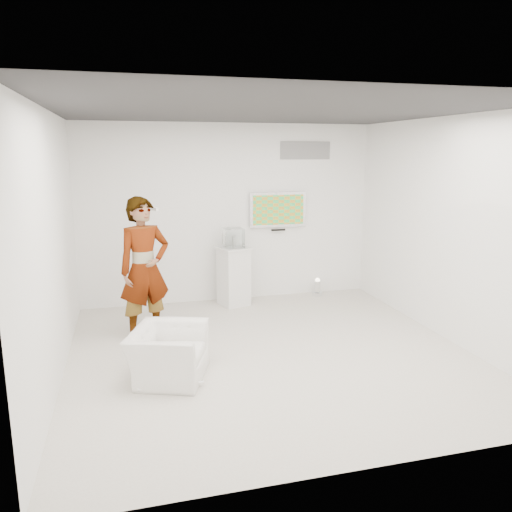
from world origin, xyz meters
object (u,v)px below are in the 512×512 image
floor_uplight (317,287)px  pedestal (234,276)px  armchair (168,354)px  tv (278,210)px  person (145,269)px

floor_uplight → pedestal: bearing=-174.8°
pedestal → floor_uplight: 1.60m
armchair → floor_uplight: bearing=-26.8°
tv → armchair: bearing=-127.3°
person → floor_uplight: size_ratio=6.48×
person → pedestal: 1.98m
tv → person: (-2.34, -1.51, -0.57)m
tv → person: size_ratio=0.51×
pedestal → person: bearing=-140.9°
tv → armchair: 3.79m
tv → person: bearing=-147.2°
armchair → pedestal: 2.87m
pedestal → floor_uplight: size_ratio=3.25×
tv → floor_uplight: (0.71, -0.16, -1.40)m
tv → person: 2.84m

